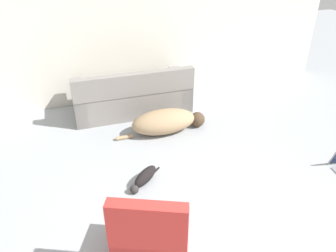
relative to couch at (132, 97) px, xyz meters
name	(u,v)px	position (x,y,z in m)	size (l,w,h in m)	color
wall_back	(129,27)	(0.16, 0.64, 1.03)	(7.95, 0.06, 2.62)	silver
couch	(132,97)	(0.00, 0.00, 0.00)	(1.99, 0.80, 0.82)	gray
dog	(166,122)	(0.33, -0.83, -0.10)	(1.45, 0.49, 0.37)	#A38460
cat	(144,177)	(-0.32, -1.93, -0.20)	(0.51, 0.45, 0.18)	black
side_chair	(151,238)	(-0.54, -3.03, 0.00)	(0.83, 0.77, 0.86)	#B72D28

